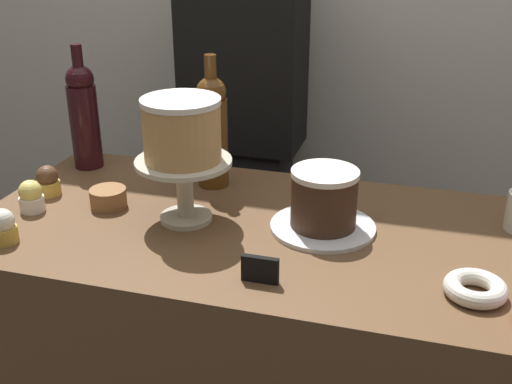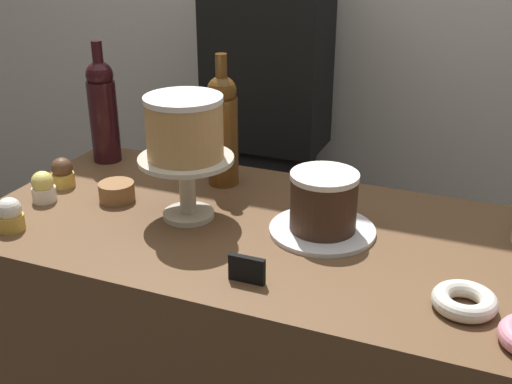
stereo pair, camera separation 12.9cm
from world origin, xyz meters
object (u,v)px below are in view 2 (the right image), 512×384
Objects in this scene: cookie_stack at (116,192)px; barista_figure at (267,147)px; chocolate_round_cake at (324,201)px; cupcake_lemon at (43,187)px; white_layer_cake at (184,127)px; wine_bottle_amber at (223,128)px; wine_bottle_dark_red at (103,109)px; cupcake_chocolate at (63,173)px; price_sign_chalkboard at (247,269)px; donut_sugar at (464,301)px; cupcake_vanilla at (10,215)px; cake_stand_pedestal at (187,177)px.

barista_figure is (0.13, 0.64, -0.08)m from cookie_stack.
cupcake_lemon is (-0.65, -0.09, -0.04)m from chocolate_round_cake.
white_layer_cake is 0.40m from cupcake_lemon.
wine_bottle_amber is 0.45m from cupcake_lemon.
white_layer_cake is 0.44m from wine_bottle_dark_red.
cupcake_chocolate reaches higher than price_sign_chalkboard.
price_sign_chalkboard is at bearing -41.70° from white_layer_cake.
cupcake_chocolate is 0.66× the size of donut_sugar.
white_layer_cake is 0.51× the size of wine_bottle_dark_red.
cupcake_lemon is at bearing 102.63° from cupcake_vanilla.
cake_stand_pedestal reaches higher than price_sign_chalkboard.
price_sign_chalkboard is (0.55, -0.00, -0.01)m from cupcake_vanilla.
white_layer_cake is at bearing 166.72° from donut_sugar.
price_sign_chalkboard is (0.23, -0.20, -0.18)m from white_layer_cake.
wine_bottle_dark_red is 0.22m from cupcake_chocolate.
cupcake_chocolate and cupcake_vanilla have the same top height.
chocolate_round_cake is at bearing 3.16° from cookie_stack.
cupcake_vanilla is 1.06× the size of price_sign_chalkboard.
donut_sugar is 1.05m from barista_figure.
cupcake_chocolate is at bearing 171.50° from cookie_stack.
cookie_stack is 0.66m from barista_figure.
cupcake_chocolate is at bearing 174.17° from cake_stand_pedestal.
cupcake_chocolate is (-0.37, 0.04, -0.18)m from white_layer_cake.
price_sign_chalkboard is at bearing -26.73° from cookie_stack.
chocolate_round_cake is 1.28× the size of donut_sugar.
wine_bottle_dark_red is 0.20× the size of barista_figure.
cupcake_chocolate is 1.06× the size of price_sign_chalkboard.
donut_sugar is 1.60× the size of price_sign_chalkboard.
cupcake_chocolate is 0.24m from cupcake_vanilla.
wine_bottle_dark_red is (-0.36, 0.03, 0.00)m from wine_bottle_amber.
cupcake_chocolate is (0.00, -0.19, -0.11)m from wine_bottle_dark_red.
cupcake_vanilla is (-0.32, -0.20, -0.06)m from cake_stand_pedestal.
wine_bottle_dark_red is at bearing 144.06° from price_sign_chalkboard.
cake_stand_pedestal is at bearing -84.27° from barista_figure.
cupcake_vanilla is (0.03, -0.15, 0.00)m from cupcake_lemon.
barista_figure is (0.30, 0.62, -0.10)m from cupcake_chocolate.
barista_figure reaches higher than white_layer_cake.
chocolate_round_cake is at bearing 7.54° from white_layer_cake.
cupcake_lemon is (0.01, -0.09, 0.00)m from cupcake_chocolate.
cupcake_chocolate is 1.00× the size of cupcake_lemon.
cupcake_lemon is (-0.35, -0.05, -0.06)m from cake_stand_pedestal.
white_layer_cake is 2.39× the size of price_sign_chalkboard.
cupcake_lemon is at bearing -143.47° from wine_bottle_amber.
cake_stand_pedestal reaches higher than cupcake_vanilla.
wine_bottle_amber is 2.91× the size of donut_sugar.
cake_stand_pedestal is 2.48× the size of cookie_stack.
cake_stand_pedestal is 0.31m from price_sign_chalkboard.
cupcake_lemon is at bearing -171.99° from chocolate_round_cake.
cupcake_lemon is 0.96m from donut_sugar.
cupcake_vanilla is 0.90m from barista_figure.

